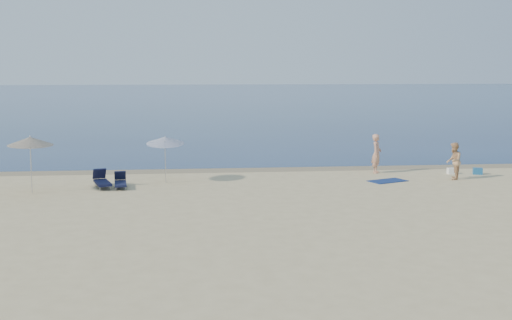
{
  "coord_description": "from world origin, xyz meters",
  "views": [
    {
      "loc": [
        -6.01,
        -13.04,
        5.25
      ],
      "look_at": [
        -3.09,
        16.0,
        1.0
      ],
      "focal_mm": 45.0,
      "sensor_mm": 36.0,
      "label": 1
    }
  ],
  "objects": [
    {
      "name": "person_right",
      "position": [
        6.21,
        15.63,
        0.87
      ],
      "size": [
        0.97,
        1.05,
        1.75
      ],
      "primitive_type": "imported",
      "rotation": [
        0.0,
        0.0,
        -2.03
      ],
      "color": "tan",
      "rests_on": "ground"
    },
    {
      "name": "lounger_right",
      "position": [
        -9.16,
        15.05,
        0.24
      ],
      "size": [
        0.68,
        1.57,
        0.67
      ],
      "rotation": [
        0.0,
        0.0,
        0.12
      ],
      "color": "black",
      "rests_on": "ground"
    },
    {
      "name": "wet_sand_strip",
      "position": [
        0.0,
        19.4,
        0.0
      ],
      "size": [
        240.0,
        1.6,
        0.0
      ],
      "primitive_type": "cube",
      "color": "#847254",
      "rests_on": "ground"
    },
    {
      "name": "person_left",
      "position": [
        3.12,
        17.8,
        0.97
      ],
      "size": [
        0.74,
        0.84,
        1.95
      ],
      "primitive_type": "imported",
      "rotation": [
        0.0,
        0.0,
        1.1
      ],
      "color": "tan",
      "rests_on": "ground"
    },
    {
      "name": "beach_towel",
      "position": [
        2.98,
        15.43,
        0.01
      ],
      "size": [
        1.97,
        1.56,
        0.03
      ],
      "primitive_type": "cube",
      "rotation": [
        0.0,
        0.0,
        0.4
      ],
      "color": "navy",
      "rests_on": "ground"
    },
    {
      "name": "umbrella_far",
      "position": [
        -12.72,
        14.29,
        2.18
      ],
      "size": [
        2.47,
        2.48,
        2.47
      ],
      "rotation": [
        0.0,
        0.0,
        0.44
      ],
      "color": "silver",
      "rests_on": "ground"
    },
    {
      "name": "umbrella_near",
      "position": [
        -7.23,
        16.23,
        1.94
      ],
      "size": [
        1.74,
        1.76,
        2.25
      ],
      "rotation": [
        0.0,
        0.0,
        -0.01
      ],
      "color": "silver",
      "rests_on": "ground"
    },
    {
      "name": "sea",
      "position": [
        0.0,
        100.0,
        0.0
      ],
      "size": [
        240.0,
        160.0,
        0.01
      ],
      "primitive_type": "cube",
      "color": "#0C234C",
      "rests_on": "ground"
    },
    {
      "name": "blue_cooler",
      "position": [
        7.98,
        16.88,
        0.16
      ],
      "size": [
        0.52,
        0.43,
        0.32
      ],
      "primitive_type": "cube",
      "rotation": [
        0.0,
        0.0,
        -0.29
      ],
      "color": "#1B5A92",
      "rests_on": "ground"
    },
    {
      "name": "white_bag",
      "position": [
        6.72,
        17.1,
        0.15
      ],
      "size": [
        0.35,
        0.3,
        0.29
      ],
      "primitive_type": "cube",
      "rotation": [
        0.0,
        0.0,
        -0.01
      ],
      "color": "white",
      "rests_on": "ground"
    },
    {
      "name": "lounger_left",
      "position": [
        -9.98,
        15.21,
        0.28
      ],
      "size": [
        1.06,
        1.82,
        0.76
      ],
      "rotation": [
        0.0,
        0.0,
        0.31
      ],
      "color": "#131636",
      "rests_on": "ground"
    },
    {
      "name": "ground",
      "position": [
        0.0,
        0.0,
        0.0
      ],
      "size": [
        160.0,
        160.0,
        0.0
      ],
      "primitive_type": "plane",
      "color": "#CEBA89",
      "rests_on": "ground"
    }
  ]
}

